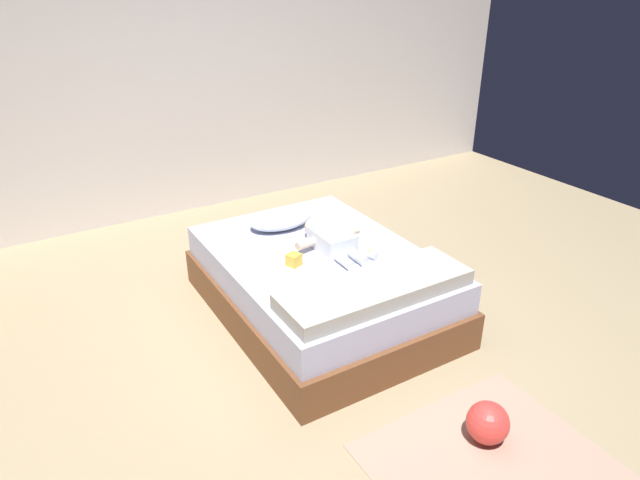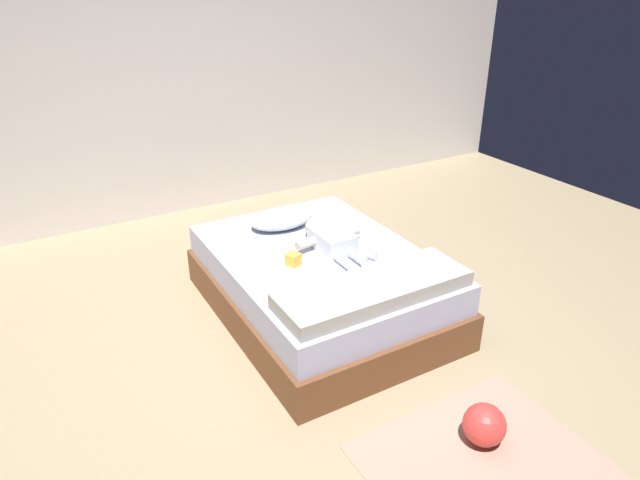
{
  "view_description": "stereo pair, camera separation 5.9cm",
  "coord_description": "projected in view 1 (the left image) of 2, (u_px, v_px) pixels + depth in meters",
  "views": [
    {
      "loc": [
        -1.47,
        -2.23,
        2.2
      ],
      "look_at": [
        0.26,
        0.66,
        0.57
      ],
      "focal_mm": 31.44,
      "sensor_mm": 36.0,
      "label": 1
    },
    {
      "loc": [
        -1.42,
        -2.26,
        2.2
      ],
      "look_at": [
        0.26,
        0.66,
        0.57
      ],
      "focal_mm": 31.44,
      "sensor_mm": 36.0,
      "label": 2
    }
  ],
  "objects": [
    {
      "name": "blanket",
      "position": [
        376.0,
        289.0,
        3.27
      ],
      "size": [
        1.18,
        0.39,
        0.09
      ],
      "color": "#A6A298",
      "rests_on": "bed"
    },
    {
      "name": "pillow",
      "position": [
        281.0,
        219.0,
        4.15
      ],
      "size": [
        0.48,
        0.31,
        0.12
      ],
      "color": "silver",
      "rests_on": "bed"
    },
    {
      "name": "rug",
      "position": [
        492.0,
        466.0,
        2.74
      ],
      "size": [
        1.12,
        0.97,
        0.01
      ],
      "color": "tan",
      "rests_on": "ground_plane"
    },
    {
      "name": "wall_behind_bed",
      "position": [
        163.0,
        70.0,
        5.08
      ],
      "size": [
        8.0,
        0.12,
        2.73
      ],
      "primitive_type": "cube",
      "color": "silver",
      "rests_on": "ground_plane"
    },
    {
      "name": "ground_plane",
      "position": [
        340.0,
        375.0,
        3.36
      ],
      "size": [
        8.0,
        8.0,
        0.0
      ],
      "primitive_type": "plane",
      "color": "#9B8966"
    },
    {
      "name": "toy_block",
      "position": [
        294.0,
        260.0,
        3.61
      ],
      "size": [
        0.1,
        0.1,
        0.08
      ],
      "color": "yellow",
      "rests_on": "bed"
    },
    {
      "name": "bed",
      "position": [
        320.0,
        284.0,
        3.88
      ],
      "size": [
        1.31,
        1.81,
        0.47
      ],
      "color": "brown",
      "rests_on": "ground_plane"
    },
    {
      "name": "baby_bottle",
      "position": [
        369.0,
        254.0,
        3.71
      ],
      "size": [
        0.09,
        0.12,
        0.08
      ],
      "color": "white",
      "rests_on": "bed"
    },
    {
      "name": "toothbrush",
      "position": [
        342.0,
        230.0,
        4.09
      ],
      "size": [
        0.04,
        0.13,
        0.02
      ],
      "color": "blue",
      "rests_on": "bed"
    },
    {
      "name": "baby",
      "position": [
        329.0,
        239.0,
        3.83
      ],
      "size": [
        0.51,
        0.62,
        0.15
      ],
      "color": "silver",
      "rests_on": "bed"
    },
    {
      "name": "toy_ball",
      "position": [
        488.0,
        423.0,
        2.85
      ],
      "size": [
        0.22,
        0.22,
        0.22
      ],
      "primitive_type": "sphere",
      "color": "#E33A35",
      "rests_on": "rug"
    }
  ]
}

